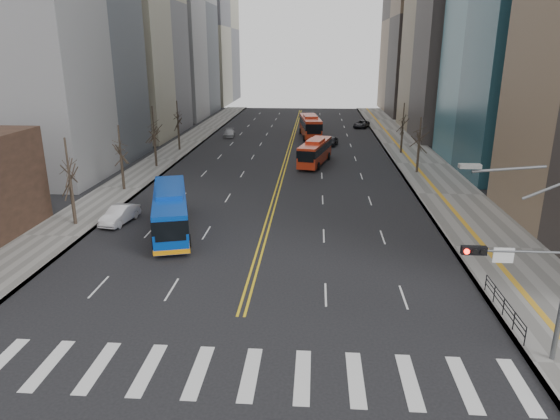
% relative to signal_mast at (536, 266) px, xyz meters
% --- Properties ---
extents(ground, '(220.00, 220.00, 0.00)m').
position_rel_signal_mast_xyz_m(ground, '(-13.77, -2.00, -4.86)').
color(ground, black).
extents(sidewalk_right, '(7.00, 130.00, 0.15)m').
position_rel_signal_mast_xyz_m(sidewalk_right, '(3.73, 43.00, -4.78)').
color(sidewalk_right, slate).
rests_on(sidewalk_right, ground).
extents(sidewalk_left, '(5.00, 130.00, 0.15)m').
position_rel_signal_mast_xyz_m(sidewalk_left, '(-30.27, 43.00, -4.78)').
color(sidewalk_left, slate).
rests_on(sidewalk_left, ground).
extents(crosswalk, '(26.70, 4.00, 0.01)m').
position_rel_signal_mast_xyz_m(crosswalk, '(-13.77, -2.00, -4.85)').
color(crosswalk, silver).
rests_on(crosswalk, ground).
extents(centerline, '(0.55, 100.00, 0.01)m').
position_rel_signal_mast_xyz_m(centerline, '(-13.77, 53.00, -4.85)').
color(centerline, gold).
rests_on(centerline, ground).
extents(signal_mast, '(5.37, 0.37, 9.39)m').
position_rel_signal_mast_xyz_m(signal_mast, '(0.00, 0.00, 0.00)').
color(signal_mast, slate).
rests_on(signal_mast, ground).
extents(pedestrian_railing, '(0.06, 6.06, 1.02)m').
position_rel_signal_mast_xyz_m(pedestrian_railing, '(0.53, 4.00, -4.03)').
color(pedestrian_railing, black).
rests_on(pedestrian_railing, sidewalk_right).
extents(street_trees, '(35.20, 47.20, 7.60)m').
position_rel_signal_mast_xyz_m(street_trees, '(-20.94, 32.55, 0.02)').
color(street_trees, '#31261E').
rests_on(street_trees, ground).
extents(blue_bus, '(5.75, 12.17, 3.48)m').
position_rel_signal_mast_xyz_m(blue_bus, '(-21.35, 16.19, -3.03)').
color(blue_bus, '#0A3AA4').
rests_on(blue_bus, ground).
extents(red_bus_near, '(4.45, 10.29, 3.21)m').
position_rel_signal_mast_xyz_m(red_bus_near, '(-9.92, 42.06, -3.06)').
color(red_bus_near, red).
rests_on(red_bus_near, ground).
extents(red_bus_far, '(4.06, 11.92, 3.69)m').
position_rel_signal_mast_xyz_m(red_bus_far, '(-10.85, 63.21, -2.80)').
color(red_bus_far, red).
rests_on(red_bus_far, ground).
extents(car_white, '(2.26, 4.62, 1.46)m').
position_rel_signal_mast_xyz_m(car_white, '(-26.27, 17.87, -4.13)').
color(car_white, silver).
rests_on(car_white, ground).
extents(car_dark_mid, '(2.53, 4.33, 1.38)m').
position_rel_signal_mast_xyz_m(car_dark_mid, '(-7.46, 55.56, -4.16)').
color(car_dark_mid, black).
rests_on(car_dark_mid, ground).
extents(car_silver, '(2.18, 4.51, 1.27)m').
position_rel_signal_mast_xyz_m(car_silver, '(-24.57, 62.57, -4.22)').
color(car_silver, '#949599').
rests_on(car_silver, ground).
extents(car_dark_far, '(3.70, 5.38, 1.37)m').
position_rel_signal_mast_xyz_m(car_dark_far, '(-1.27, 74.94, -4.17)').
color(car_dark_far, black).
rests_on(car_dark_far, ground).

